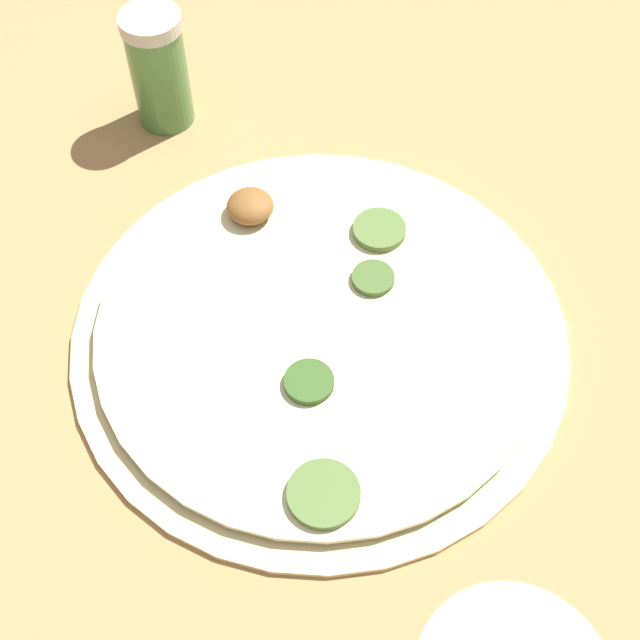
% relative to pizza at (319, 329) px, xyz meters
% --- Properties ---
extents(ground_plane, '(3.00, 3.00, 0.00)m').
position_rel_pizza_xyz_m(ground_plane, '(0.00, -0.00, -0.01)').
color(ground_plane, tan).
extents(pizza, '(0.37, 0.37, 0.03)m').
position_rel_pizza_xyz_m(pizza, '(0.00, 0.00, 0.00)').
color(pizza, beige).
rests_on(pizza, ground_plane).
extents(spice_jar, '(0.05, 0.05, 0.11)m').
position_rel_pizza_xyz_m(spice_jar, '(-0.24, 0.13, 0.05)').
color(spice_jar, '#4C7F42').
rests_on(spice_jar, ground_plane).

